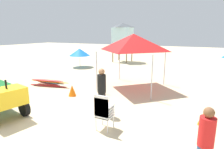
# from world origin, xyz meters

# --- Properties ---
(ground) EXTENTS (80.00, 80.00, 0.00)m
(ground) POSITION_xyz_m (0.00, 0.00, 0.00)
(ground) COLOR beige
(stacked_plastic_chairs) EXTENTS (0.48, 0.48, 1.20)m
(stacked_plastic_chairs) POSITION_xyz_m (1.61, 0.22, 0.70)
(stacked_plastic_chairs) COLOR white
(stacked_plastic_chairs) RESTS_ON ground
(surfboard_pile) EXTENTS (2.58, 0.77, 0.40)m
(surfboard_pile) POSITION_xyz_m (-3.73, 3.28, 0.20)
(surfboard_pile) COLOR red
(surfboard_pile) RESTS_ON ground
(lifeguard_near_left) EXTENTS (0.32, 0.32, 1.78)m
(lifeguard_near_left) POSITION_xyz_m (0.96, 1.29, 1.03)
(lifeguard_near_left) COLOR black
(lifeguard_near_left) RESTS_ON ground
(lifeguard_near_center) EXTENTS (0.32, 0.32, 1.63)m
(lifeguard_near_center) POSITION_xyz_m (4.49, -0.66, 0.93)
(lifeguard_near_center) COLOR #33598C
(lifeguard_near_center) RESTS_ON ground
(popup_canopy) EXTENTS (2.97, 2.97, 3.00)m
(popup_canopy) POSITION_xyz_m (0.77, 5.12, 2.55)
(popup_canopy) COLOR #B2B2B7
(popup_canopy) RESTS_ON ground
(lifeguard_tower) EXTENTS (1.98, 1.98, 4.02)m
(lifeguard_tower) POSITION_xyz_m (-3.65, 13.97, 2.91)
(lifeguard_tower) COLOR olive
(lifeguard_tower) RESTS_ON ground
(beach_umbrella_mid) EXTENTS (1.87, 1.87, 1.68)m
(beach_umbrella_mid) POSITION_xyz_m (-5.80, 9.24, 1.35)
(beach_umbrella_mid) COLOR beige
(beach_umbrella_mid) RESTS_ON ground
(traffic_cone_near) EXTENTS (0.35, 0.35, 0.50)m
(traffic_cone_near) POSITION_xyz_m (4.47, 2.01, 0.25)
(traffic_cone_near) COLOR orange
(traffic_cone_near) RESTS_ON ground
(traffic_cone_far) EXTENTS (0.39, 0.39, 0.55)m
(traffic_cone_far) POSITION_xyz_m (-1.39, 2.48, 0.28)
(traffic_cone_far) COLOR orange
(traffic_cone_far) RESTS_ON ground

